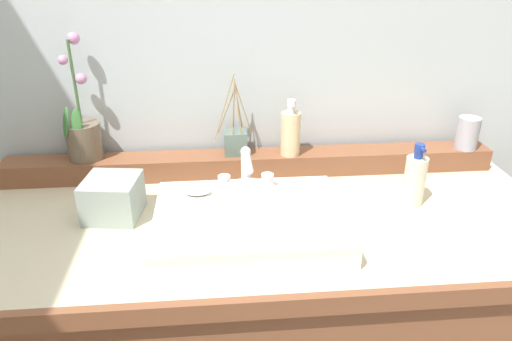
% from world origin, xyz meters
% --- Properties ---
extents(wall_back, '(3.11, 0.20, 2.65)m').
position_xyz_m(wall_back, '(0.00, 0.42, 1.32)').
color(wall_back, silver).
rests_on(wall_back, ground).
extents(back_ledge, '(1.43, 0.09, 0.06)m').
position_xyz_m(back_ledge, '(0.00, 0.25, 0.89)').
color(back_ledge, brown).
rests_on(back_ledge, vanity_cabinet).
extents(sink_basin, '(0.44, 0.34, 0.27)m').
position_xyz_m(sink_basin, '(-0.03, -0.08, 0.88)').
color(sink_basin, white).
rests_on(sink_basin, vanity_cabinet).
extents(soap_bar, '(0.07, 0.04, 0.02)m').
position_xyz_m(soap_bar, '(-0.15, 0.02, 0.93)').
color(soap_bar, beige).
rests_on(soap_bar, sink_basin).
extents(potted_plant, '(0.10, 0.10, 0.35)m').
position_xyz_m(potted_plant, '(-0.48, 0.26, 1.00)').
color(potted_plant, brown).
rests_on(potted_plant, back_ledge).
extents(soap_dispenser, '(0.06, 0.06, 0.17)m').
position_xyz_m(soap_dispenser, '(0.11, 0.24, 0.99)').
color(soap_dispenser, beige).
rests_on(soap_dispenser, back_ledge).
extents(tumbler_cup, '(0.06, 0.06, 0.10)m').
position_xyz_m(tumbler_cup, '(0.64, 0.24, 0.97)').
color(tumbler_cup, '#9D9BA7').
rests_on(tumbler_cup, back_ledge).
extents(reed_diffuser, '(0.11, 0.08, 0.24)m').
position_xyz_m(reed_diffuser, '(-0.05, 0.26, 0.96)').
color(reed_diffuser, slate).
rests_on(reed_diffuser, back_ledge).
extents(lotion_bottle, '(0.06, 0.06, 0.17)m').
position_xyz_m(lotion_bottle, '(0.40, 0.03, 0.93)').
color(lotion_bottle, beige).
rests_on(lotion_bottle, vanity_cabinet).
extents(tissue_box, '(0.15, 0.15, 0.10)m').
position_xyz_m(tissue_box, '(-0.37, 0.04, 0.91)').
color(tissue_box, '#8F9F97').
rests_on(tissue_box, vanity_cabinet).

